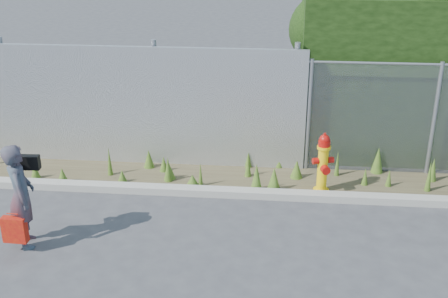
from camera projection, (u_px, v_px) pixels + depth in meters
name	position (u px, v px, depth m)	size (l,w,h in m)	color
ground	(236.00, 257.00, 7.61)	(80.00, 80.00, 0.00)	#3B3B3E
curb	(244.00, 193.00, 9.24)	(16.00, 0.22, 0.12)	#9A978B
weed_strip	(222.00, 171.00, 9.87)	(16.00, 1.32, 0.55)	#483E29
corrugated_fence	(72.00, 105.00, 10.24)	(8.50, 0.21, 2.30)	#B1B3B9
fire_hydrant	(323.00, 164.00, 9.22)	(0.35, 0.32, 1.05)	yellow
woman	(21.00, 196.00, 7.64)	(0.55, 0.36, 1.51)	#105B6B
red_tote_bag	(15.00, 230.00, 7.59)	(0.33, 0.12, 0.44)	#A8090E
black_shoulder_bag	(30.00, 162.00, 7.68)	(0.27, 0.11, 0.20)	black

